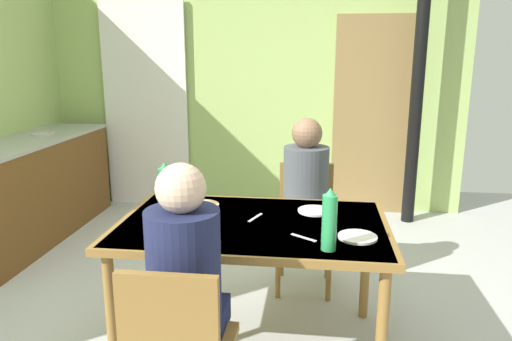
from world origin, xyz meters
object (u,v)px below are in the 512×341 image
object	(u,v)px
dining_table	(253,234)
person_far_diner	(306,184)
kitchen_counter	(30,189)
chair_far_diner	(305,218)
person_near_diner	(185,268)
water_bottle_green_near	(329,221)
water_bottle_green_far	(165,190)

from	to	relation	value
dining_table	person_far_diner	world-z (taller)	person_far_diner
person_far_diner	kitchen_counter	bearing A→B (deg)	-16.66
chair_far_diner	person_far_diner	distance (m)	0.31
dining_table	chair_far_diner	bearing A→B (deg)	71.77
kitchen_counter	chair_far_diner	xyz separation A→B (m)	(2.45, -0.60, 0.05)
person_near_diner	water_bottle_green_near	size ratio (longest dim) A/B	2.59
kitchen_counter	chair_far_diner	world-z (taller)	kitchen_counter
person_near_diner	person_far_diner	size ratio (longest dim) A/B	1.00
person_near_diner	person_far_diner	distance (m)	1.43
kitchen_counter	water_bottle_green_near	bearing A→B (deg)	-33.92
person_far_diner	water_bottle_green_near	bearing A→B (deg)	97.36
dining_table	water_bottle_green_far	size ratio (longest dim) A/B	4.84
chair_far_diner	water_bottle_green_near	xyz separation A→B (m)	(0.13, -1.14, 0.39)
person_near_diner	water_bottle_green_near	distance (m)	0.69
chair_far_diner	person_far_diner	bearing A→B (deg)	90.00
dining_table	chair_far_diner	distance (m)	0.87
person_near_diner	dining_table	bearing A→B (deg)	74.42
kitchen_counter	person_far_diner	size ratio (longest dim) A/B	2.55
kitchen_counter	person_far_diner	world-z (taller)	person_far_diner
water_bottle_green_far	dining_table	bearing A→B (deg)	-8.93
water_bottle_green_far	chair_far_diner	bearing A→B (deg)	43.62
person_near_diner	person_far_diner	bearing A→B (deg)	71.36
dining_table	person_near_diner	size ratio (longest dim) A/B	1.88
kitchen_counter	person_near_diner	xyz separation A→B (m)	(2.00, -2.09, 0.33)
water_bottle_green_near	water_bottle_green_far	size ratio (longest dim) A/B	0.99
chair_far_diner	person_near_diner	xyz separation A→B (m)	(-0.46, -1.49, 0.28)
water_bottle_green_near	water_bottle_green_far	bearing A→B (deg)	155.74
kitchen_counter	dining_table	xyz separation A→B (m)	(2.18, -1.41, 0.22)
dining_table	water_bottle_green_near	size ratio (longest dim) A/B	4.88
chair_far_diner	water_bottle_green_near	size ratio (longest dim) A/B	2.93
water_bottle_green_near	water_bottle_green_far	world-z (taller)	water_bottle_green_far
water_bottle_green_near	person_near_diner	bearing A→B (deg)	-149.15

